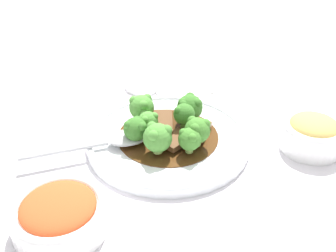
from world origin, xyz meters
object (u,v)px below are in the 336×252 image
(main_plate, at_px, (168,138))
(beef_strip_0, at_px, (163,123))
(beef_strip_1, at_px, (196,130))
(broccoli_floret_3, at_px, (183,113))
(broccoli_floret_0, at_px, (190,107))
(broccoli_floret_7, at_px, (197,130))
(broccoli_floret_2, at_px, (190,139))
(broccoli_floret_6, at_px, (136,130))
(serving_spoon, at_px, (119,139))
(side_bowl_kimchi, at_px, (60,214))
(broccoli_floret_4, at_px, (148,121))
(sauce_dish, at_px, (143,85))
(beef_strip_2, at_px, (174,140))
(broccoli_floret_5, at_px, (142,107))
(broccoli_floret_1, at_px, (158,137))
(side_bowl_appetizer, at_px, (313,133))

(main_plate, distance_m, beef_strip_0, 0.03)
(beef_strip_1, height_order, broccoli_floret_3, broccoli_floret_3)
(broccoli_floret_0, relative_size, broccoli_floret_7, 1.01)
(broccoli_floret_2, height_order, broccoli_floret_3, broccoli_floret_3)
(main_plate, height_order, broccoli_floret_2, broccoli_floret_2)
(broccoli_floret_6, height_order, serving_spoon, broccoli_floret_6)
(beef_strip_0, xyz_separation_m, broccoli_floret_6, (0.06, 0.02, 0.02))
(beef_strip_1, xyz_separation_m, side_bowl_kimchi, (0.24, 0.09, 0.00))
(broccoli_floret_4, relative_size, sauce_dish, 0.52)
(beef_strip_2, bearing_deg, broccoli_floret_7, 145.07)
(broccoli_floret_5, height_order, broccoli_floret_6, broccoli_floret_5)
(beef_strip_0, height_order, broccoli_floret_1, broccoli_floret_1)
(beef_strip_1, bearing_deg, broccoli_floret_4, -26.77)
(broccoli_floret_0, bearing_deg, broccoli_floret_4, 1.45)
(broccoli_floret_1, xyz_separation_m, side_bowl_appetizer, (-0.23, 0.08, -0.02))
(beef_strip_0, xyz_separation_m, broccoli_floret_1, (0.04, 0.06, 0.02))
(broccoli_floret_1, bearing_deg, broccoli_floret_7, 169.95)
(side_bowl_kimchi, bearing_deg, broccoli_floret_1, -157.97)
(beef_strip_2, bearing_deg, broccoli_floret_2, 109.13)
(beef_strip_2, height_order, broccoli_floret_0, broccoli_floret_0)
(sauce_dish, bearing_deg, broccoli_floret_1, 71.67)
(broccoli_floret_3, distance_m, broccoli_floret_7, 0.05)
(broccoli_floret_7, relative_size, sauce_dish, 0.65)
(main_plate, height_order, sauce_dish, main_plate)
(broccoli_floret_2, height_order, broccoli_floret_5, broccoli_floret_5)
(broccoli_floret_4, bearing_deg, broccoli_floret_0, -178.55)
(broccoli_floret_2, distance_m, side_bowl_kimchi, 0.21)
(side_bowl_kimchi, bearing_deg, broccoli_floret_3, -154.84)
(serving_spoon, bearing_deg, side_bowl_kimchi, 43.55)
(broccoli_floret_2, relative_size, broccoli_floret_7, 0.86)
(broccoli_floret_1, height_order, broccoli_floret_3, broccoli_floret_1)
(broccoli_floret_0, bearing_deg, broccoli_floret_7, 69.83)
(main_plate, relative_size, broccoli_floret_5, 5.20)
(side_bowl_appetizer, relative_size, sauce_dish, 1.33)
(side_bowl_appetizer, bearing_deg, main_plate, -29.62)
(broccoli_floret_4, distance_m, broccoli_floret_7, 0.08)
(broccoli_floret_6, bearing_deg, broccoli_floret_5, -121.18)
(broccoli_floret_5, bearing_deg, broccoli_floret_4, 84.78)
(beef_strip_0, distance_m, sauce_dish, 0.18)
(broccoli_floret_5, bearing_deg, sauce_dish, -113.91)
(broccoli_floret_1, bearing_deg, serving_spoon, -47.86)
(beef_strip_0, bearing_deg, broccoli_floret_6, 23.70)
(broccoli_floret_4, distance_m, side_bowl_appetizer, 0.26)
(broccoli_floret_2, bearing_deg, broccoli_floret_3, -109.43)
(main_plate, relative_size, side_bowl_kimchi, 2.22)
(broccoli_floret_1, relative_size, side_bowl_appetizer, 0.49)
(serving_spoon, bearing_deg, side_bowl_appetizer, 155.82)
(broccoli_floret_2, relative_size, broccoli_floret_3, 0.87)
(sauce_dish, bearing_deg, side_bowl_kimchi, 51.22)
(beef_strip_0, relative_size, serving_spoon, 0.37)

